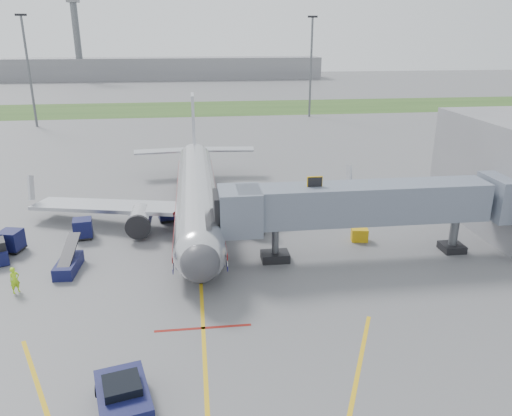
{
  "coord_description": "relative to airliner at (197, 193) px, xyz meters",
  "views": [
    {
      "loc": [
        -0.12,
        -30.83,
        17.35
      ],
      "look_at": [
        4.94,
        8.76,
        3.2
      ],
      "focal_mm": 35.0,
      "sensor_mm": 36.0,
      "label": 1
    }
  ],
  "objects": [
    {
      "name": "airliner",
      "position": [
        0.0,
        0.0,
        0.0
      ],
      "size": [
        32.1,
        35.67,
        10.25
      ],
      "color": "silver",
      "rests_on": "ground"
    },
    {
      "name": "belt_loader",
      "position": [
        -10.0,
        -10.02,
        -2.11
      ],
      "size": [
        1.63,
        4.48,
        2.16
      ],
      "color": "#0C0F36",
      "rests_on": "ground"
    },
    {
      "name": "control_tower",
      "position": [
        -40.0,
        149.75,
        14.68
      ],
      "size": [
        4.0,
        4.0,
        30.0
      ],
      "color": "#595B60",
      "rests_on": "ground"
    },
    {
      "name": "apron_markings",
      "position": [
        -0.0,
        -22.65,
        -2.64
      ],
      "size": [
        21.52,
        50.0,
        0.01
      ],
      "color": "gold",
      "rests_on": "ground"
    },
    {
      "name": "distant_terminal",
      "position": [
        -10.0,
        154.75,
        1.35
      ],
      "size": [
        120.0,
        14.0,
        8.0
      ],
      "primitive_type": "cube",
      "color": "slate",
      "rests_on": "ground"
    },
    {
      "name": "light_mast_left",
      "position": [
        -30.0,
        54.75,
        8.13
      ],
      "size": [
        2.0,
        0.44,
        20.4
      ],
      "color": "#595B60",
      "rests_on": "ground"
    },
    {
      "name": "pushback_tug",
      "position": [
        -4.0,
        -25.84,
        -1.96
      ],
      "size": [
        3.26,
        4.37,
        1.63
      ],
      "color": "#0C0F36",
      "rests_on": "ground"
    },
    {
      "name": "jet_bridge",
      "position": [
        12.86,
        -10.25,
        1.82
      ],
      "size": [
        25.3,
        4.0,
        6.9
      ],
      "color": "slate",
      "rests_on": "ground"
    },
    {
      "name": "ground",
      "position": [
        -0.0,
        -15.25,
        -2.65
      ],
      "size": [
        400.0,
        400.0,
        0.0
      ],
      "primitive_type": "plane",
      "color": "#565659",
      "rests_on": "ground"
    },
    {
      "name": "ground_power_cart",
      "position": [
        13.97,
        -7.25,
        -2.09
      ],
      "size": [
        1.53,
        1.14,
        1.12
      ],
      "color": "#D49F0C",
      "rests_on": "ground"
    },
    {
      "name": "baggage_cart_c",
      "position": [
        -15.49,
        -5.7,
        -1.71
      ],
      "size": [
        2.06,
        2.06,
        1.83
      ],
      "color": "#0C0F36",
      "rests_on": "ground"
    },
    {
      "name": "ramp_worker",
      "position": [
        -12.92,
        -13.06,
        -1.69
      ],
      "size": [
        0.82,
        0.81,
        1.92
      ],
      "primitive_type": "imported",
      "rotation": [
        0.0,
        0.0,
        0.75
      ],
      "color": "#A8E61B",
      "rests_on": "ground"
    },
    {
      "name": "light_mast_right",
      "position": [
        25.0,
        59.75,
        8.13
      ],
      "size": [
        2.0,
        0.44,
        20.4
      ],
      "color": "#595B60",
      "rests_on": "ground"
    },
    {
      "name": "baggage_cart_b",
      "position": [
        -10.14,
        -3.53,
        -1.74
      ],
      "size": [
        1.88,
        1.88,
        1.77
      ],
      "color": "#0C0F36",
      "rests_on": "ground"
    },
    {
      "name": "baggage_cart_a",
      "position": [
        -3.0,
        -0.02,
        -1.85
      ],
      "size": [
        1.72,
        1.72,
        1.57
      ],
      "color": "#0C0F36",
      "rests_on": "ground"
    },
    {
      "name": "grass_strip",
      "position": [
        -0.0,
        74.75,
        -2.64
      ],
      "size": [
        300.0,
        25.0,
        0.01
      ],
      "primitive_type": "cube",
      "color": "#2D4C1E",
      "rests_on": "ground"
    }
  ]
}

